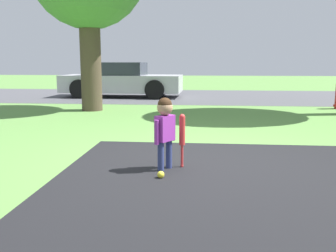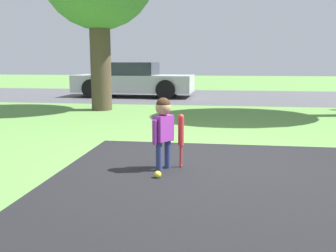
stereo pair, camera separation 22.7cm
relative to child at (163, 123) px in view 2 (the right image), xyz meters
name	(u,v)px [view 2 (the right image)]	position (x,y,z in m)	size (l,w,h in m)	color
ground_plane	(199,160)	(0.41, 0.52, -0.57)	(60.00, 60.00, 0.00)	#5B8C42
street_strip	(214,96)	(0.41, 9.83, -0.57)	(40.00, 6.00, 0.01)	#4C4C51
child	(163,123)	(0.00, 0.00, 0.00)	(0.25, 0.31, 0.89)	navy
baseball_bat	(181,133)	(0.20, 0.12, -0.14)	(0.07, 0.07, 0.67)	red
sports_ball	(158,174)	(-0.01, -0.35, -0.53)	(0.08, 0.08, 0.08)	yellow
parked_car	(133,80)	(-2.60, 9.31, 0.04)	(4.42, 1.97, 1.27)	#B7B7BC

